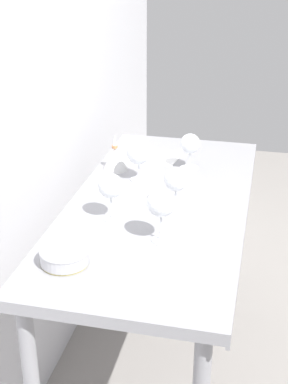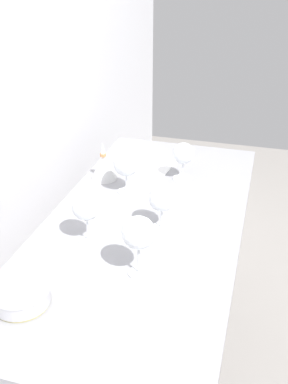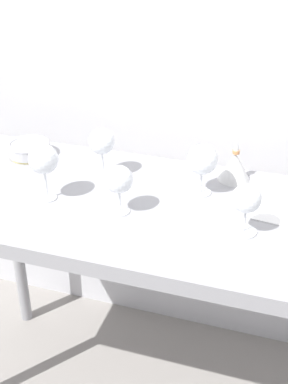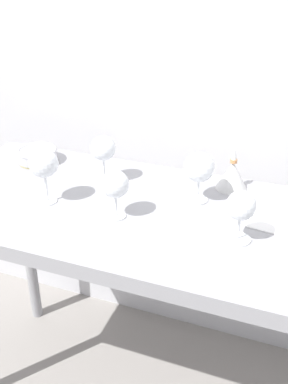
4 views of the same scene
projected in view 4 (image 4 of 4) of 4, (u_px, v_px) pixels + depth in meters
back_wall at (184, 49)px, 1.68m from camera, size 3.80×0.04×2.60m
steel_counter at (135, 235)px, 1.52m from camera, size 1.40×0.65×0.90m
wine_glass_near_left at (44, 164)px, 1.44m from camera, size 0.09×0.09×0.18m
wine_glass_far_left at (103, 149)px, 1.57m from camera, size 0.09×0.09×0.17m
wine_glass_near_center at (115, 185)px, 1.37m from camera, size 0.08×0.08×0.15m
wine_glass_far_right at (199, 168)px, 1.46m from camera, size 0.10×0.10×0.17m
wine_glass_near_right at (241, 207)px, 1.26m from camera, size 0.08×0.08×0.15m
tasting_sheet_upper at (280, 215)px, 1.42m from camera, size 0.19×0.24×0.00m
tasting_bowl at (37, 155)px, 1.76m from camera, size 0.15×0.15×0.05m
decanter_funnel at (232, 175)px, 1.56m from camera, size 0.11×0.11×0.15m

